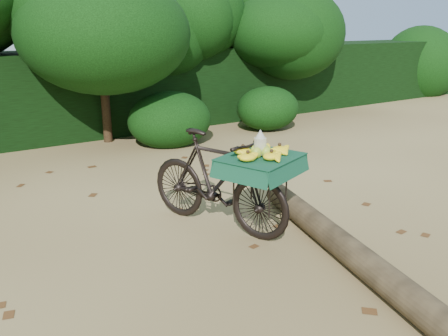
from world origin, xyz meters
TOP-DOWN VIEW (x-y plane):
  - ground at (0.00, 0.00)m, footprint 80.00×80.00m
  - vendor_bicycle at (0.13, 0.29)m, footprint 1.36×2.06m
  - fallen_log at (0.72, -1.38)m, footprint 1.30×3.94m
  - hedge_backdrop at (0.00, 6.30)m, footprint 26.00×1.80m
  - tree_row at (-0.65, 5.50)m, footprint 14.50×2.00m
  - bush_clumps at (0.50, 4.30)m, footprint 8.80×1.70m
  - leaf_litter at (0.00, 0.65)m, footprint 7.00×7.30m

SIDE VIEW (x-z plane):
  - ground at x=0.00m, z-range 0.00..0.00m
  - leaf_litter at x=0.00m, z-range 0.00..0.01m
  - fallen_log at x=0.72m, z-range 0.00..0.29m
  - bush_clumps at x=0.50m, z-range 0.00..0.90m
  - vendor_bicycle at x=0.13m, z-range 0.01..1.21m
  - hedge_backdrop at x=0.00m, z-range 0.00..1.80m
  - tree_row at x=-0.65m, z-range 0.00..4.00m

